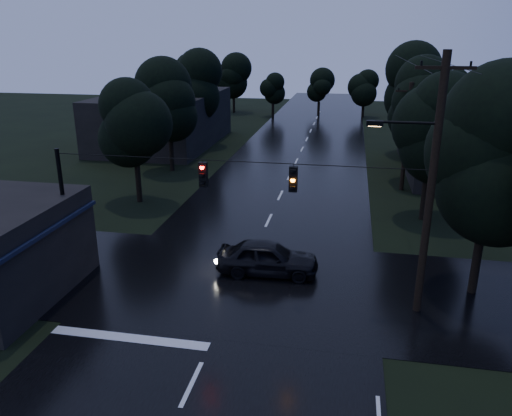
% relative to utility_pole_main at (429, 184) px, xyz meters
% --- Properties ---
extents(main_road, '(12.00, 120.00, 0.02)m').
position_rel_utility_pole_main_xyz_m(main_road, '(-7.41, 19.00, -5.26)').
color(main_road, black).
rests_on(main_road, ground).
extents(cross_street, '(60.00, 9.00, 0.02)m').
position_rel_utility_pole_main_xyz_m(cross_street, '(-7.41, 1.00, -5.26)').
color(cross_street, black).
rests_on(cross_street, ground).
extents(building_far_right, '(10.00, 14.00, 4.40)m').
position_rel_utility_pole_main_xyz_m(building_far_right, '(6.59, 23.00, -3.06)').
color(building_far_right, black).
rests_on(building_far_right, ground).
extents(building_far_left, '(10.00, 16.00, 5.00)m').
position_rel_utility_pole_main_xyz_m(building_far_left, '(-21.41, 29.00, -2.76)').
color(building_far_left, black).
rests_on(building_far_left, ground).
extents(utility_pole_main, '(3.50, 0.30, 10.00)m').
position_rel_utility_pole_main_xyz_m(utility_pole_main, '(0.00, 0.00, 0.00)').
color(utility_pole_main, black).
rests_on(utility_pole_main, ground).
extents(utility_pole_far, '(2.00, 0.30, 7.50)m').
position_rel_utility_pole_main_xyz_m(utility_pole_far, '(0.89, 17.00, -1.38)').
color(utility_pole_far, black).
rests_on(utility_pole_far, ground).
extents(anchor_pole_left, '(0.18, 0.18, 6.00)m').
position_rel_utility_pole_main_xyz_m(anchor_pole_left, '(-14.91, 0.00, -2.26)').
color(anchor_pole_left, black).
rests_on(anchor_pole_left, ground).
extents(span_signals, '(15.00, 0.37, 1.12)m').
position_rel_utility_pole_main_xyz_m(span_signals, '(-6.85, -0.01, -0.01)').
color(span_signals, black).
rests_on(span_signals, ground).
extents(tree_corner_near, '(4.48, 4.48, 9.44)m').
position_rel_utility_pole_main_xyz_m(tree_corner_near, '(2.59, 2.00, 0.74)').
color(tree_corner_near, black).
rests_on(tree_corner_near, ground).
extents(tree_left_a, '(3.92, 3.92, 8.26)m').
position_rel_utility_pole_main_xyz_m(tree_left_a, '(-16.41, 11.00, -0.02)').
color(tree_left_a, black).
rests_on(tree_left_a, ground).
extents(tree_left_b, '(4.20, 4.20, 8.85)m').
position_rel_utility_pole_main_xyz_m(tree_left_b, '(-17.01, 19.00, 0.36)').
color(tree_left_b, black).
rests_on(tree_left_b, ground).
extents(tree_left_c, '(4.48, 4.48, 9.44)m').
position_rel_utility_pole_main_xyz_m(tree_left_c, '(-17.61, 29.00, 0.74)').
color(tree_left_c, black).
rests_on(tree_left_c, ground).
extents(tree_right_a, '(4.20, 4.20, 8.85)m').
position_rel_utility_pole_main_xyz_m(tree_right_a, '(1.59, 11.00, 0.36)').
color(tree_right_a, black).
rests_on(tree_right_a, ground).
extents(tree_right_b, '(4.48, 4.48, 9.44)m').
position_rel_utility_pole_main_xyz_m(tree_right_b, '(2.19, 19.00, 0.74)').
color(tree_right_b, black).
rests_on(tree_right_b, ground).
extents(tree_right_c, '(4.76, 4.76, 10.03)m').
position_rel_utility_pole_main_xyz_m(tree_right_c, '(2.79, 29.00, 1.11)').
color(tree_right_c, black).
rests_on(tree_right_c, ground).
extents(car, '(4.71, 2.04, 1.58)m').
position_rel_utility_pole_main_xyz_m(car, '(-6.33, 2.15, -4.47)').
color(car, black).
rests_on(car, ground).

